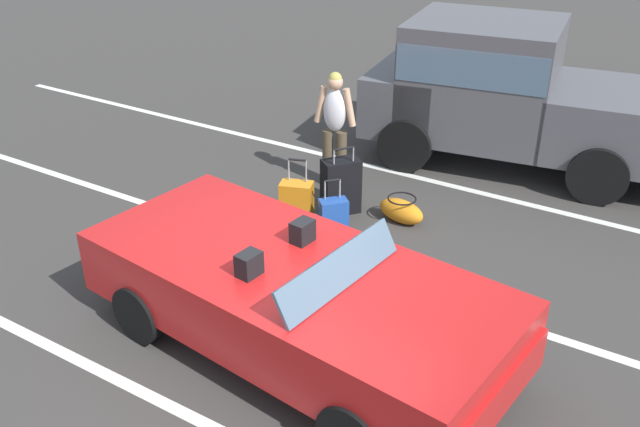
{
  "coord_description": "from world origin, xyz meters",
  "views": [
    {
      "loc": [
        2.98,
        -4.4,
        4.3
      ],
      "look_at": [
        -0.5,
        1.27,
        0.75
      ],
      "focal_mm": 38.88,
      "sensor_mm": 36.0,
      "label": 1
    }
  ],
  "objects": [
    {
      "name": "ground_plane",
      "position": [
        0.0,
        0.0,
        0.0
      ],
      "size": [
        80.0,
        80.0,
        0.0
      ],
      "primitive_type": "plane",
      "color": "#383533"
    },
    {
      "name": "lot_line_mid",
      "position": [
        0.0,
        1.46,
        0.0
      ],
      "size": [
        18.0,
        0.12,
        0.01
      ],
      "primitive_type": "cube",
      "color": "silver",
      "rests_on": "ground_plane"
    },
    {
      "name": "lot_line_far",
      "position": [
        0.0,
        4.16,
        0.0
      ],
      "size": [
        18.0,
        0.12,
        0.01
      ],
      "primitive_type": "cube",
      "color": "silver",
      "rests_on": "ground_plane"
    },
    {
      "name": "convertible_car",
      "position": [
        0.21,
        -0.02,
        0.59
      ],
      "size": [
        4.31,
        2.21,
        1.24
      ],
      "rotation": [
        0.0,
        0.0,
        -0.11
      ],
      "color": "red",
      "rests_on": "ground_plane"
    },
    {
      "name": "suitcase_large_black",
      "position": [
        -1.04,
        2.66,
        0.37
      ],
      "size": [
        0.51,
        0.55,
        0.95
      ],
      "rotation": [
        0.0,
        0.0,
        2.49
      ],
      "color": "black",
      "rests_on": "ground_plane"
    },
    {
      "name": "suitcase_medium_bright",
      "position": [
        -1.3,
        2.0,
        0.31
      ],
      "size": [
        0.46,
        0.36,
        0.92
      ],
      "rotation": [
        0.0,
        0.0,
        5.05
      ],
      "color": "orange",
      "rests_on": "ground_plane"
    },
    {
      "name": "suitcase_small_carryon",
      "position": [
        -0.79,
        2.04,
        0.25
      ],
      "size": [
        0.38,
        0.38,
        0.75
      ],
      "rotation": [
        0.0,
        0.0,
        5.53
      ],
      "color": "#1E479E",
      "rests_on": "ground_plane"
    },
    {
      "name": "duffel_bag",
      "position": [
        -0.24,
        2.82,
        0.16
      ],
      "size": [
        0.68,
        0.43,
        0.34
      ],
      "rotation": [
        0.0,
        0.0,
        2.98
      ],
      "color": "orange",
      "rests_on": "ground_plane"
    },
    {
      "name": "traveler_person",
      "position": [
        -1.52,
        3.31,
        0.93
      ],
      "size": [
        0.61,
        0.28,
        1.65
      ],
      "rotation": [
        0.0,
        0.0,
        -1.36
      ],
      "color": "#4C3F2D",
      "rests_on": "ground_plane"
    },
    {
      "name": "parked_pickup_truck_near",
      "position": [
        0.27,
        5.41,
        1.11
      ],
      "size": [
        5.22,
        2.64,
        2.1
      ],
      "rotation": [
        0.0,
        0.0,
        3.29
      ],
      "color": "#4C4C51",
      "rests_on": "ground_plane"
    }
  ]
}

